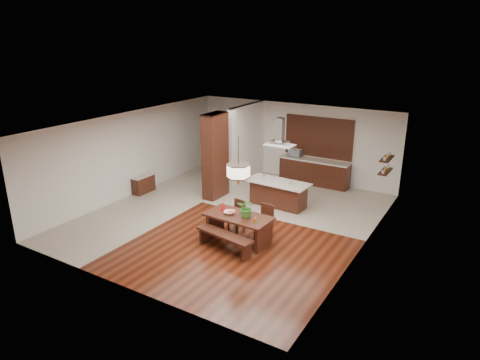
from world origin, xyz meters
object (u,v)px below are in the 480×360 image
Objects in this scene: pendant_lantern at (238,162)px; fruit_bowl at (229,212)px; dining_table at (238,222)px; foliage_plant at (247,208)px; dining_chair_right at (263,222)px; microwave at (295,153)px; island_cup at (288,182)px; range_hood at (280,132)px; dining_chair_left at (236,216)px; hallway_console at (143,184)px; kitchen_island at (278,193)px; dining_bench at (224,242)px.

fruit_bowl is (-0.28, -0.02, -1.46)m from pendant_lantern.
foliage_plant is (0.24, 0.02, 0.47)m from dining_table.
microwave is at bearing 110.47° from dining_chair_right.
dining_table is 6.38× the size of fruit_bowl.
island_cup is (0.15, 2.76, 0.34)m from dining_table.
dining_table is at bearing -85.76° from range_hood.
dining_chair_left is at bearing -81.17° from microwave.
foliage_plant is at bearing 5.13° from dining_table.
range_hood reaches higher than fruit_bowl.
hallway_console is 1.00× the size of dining_chair_left.
foliage_plant is at bearing 4.51° from fruit_bowl.
dining_chair_right is (0.90, -0.04, 0.03)m from dining_chair_left.
range_hood is at bearing 16.21° from hallway_console.
microwave is (-0.83, 5.51, 0.53)m from dining_table.
dining_chair_right is at bearing -10.14° from hallway_console.
fruit_bowl is 2.86m from kitchen_island.
range_hood is at bearing 94.24° from pendant_lantern.
hallway_console is at bearing 164.01° from foliage_plant.
range_hood reaches higher than hallway_console.
island_cup is at bearing -6.43° from kitchen_island.
range_hood is (0.07, 2.84, 1.68)m from fruit_bowl.
pendant_lantern is (4.83, -1.48, 1.93)m from hallway_console.
dining_chair_left is 1.65× the size of foliage_plant.
dining_table is at bearing -174.87° from foliage_plant.
pendant_lantern is (0.00, 0.00, 1.69)m from dining_table.
kitchen_island is 2.03m from range_hood.
dining_chair_right reaches higher than kitchen_island.
hallway_console is 5.18m from island_cup.
pendant_lantern is (0.42, -0.57, 1.81)m from dining_chair_left.
dining_table is 0.88× the size of kitchen_island.
dining_bench is 3.48m from kitchen_island.
range_hood is (-0.18, 3.47, 2.23)m from dining_bench.
hallway_console is at bearing 163.01° from dining_table.
hallway_console is at bearing -160.72° from kitchen_island.
hallway_console is 4.82m from kitchen_island.
dining_table is at bearing -16.99° from hallway_console.
pendant_lantern and range_hood have the same top height.
dining_table is 15.17× the size of island_cup.
island_cup is at bearing 81.07° from dining_chair_left.
microwave reaches higher than fruit_bowl.
foliage_plant is at bearing -77.68° from kitchen_island.
fruit_bowl is 0.14× the size of kitchen_island.
pendant_lantern is at bearing -126.27° from dining_chair_right.
range_hood is (4.63, 1.34, 2.15)m from hallway_console.
dining_table is 2.78m from island_cup.
dining_bench is at bearing -92.74° from pendant_lantern.
kitchen_island is at bearing 88.67° from fruit_bowl.
kitchen_island is (-0.68, 2.29, -0.03)m from dining_chair_right.
island_cup reaches higher than dining_chair_left.
dining_bench is 4.13m from range_hood.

